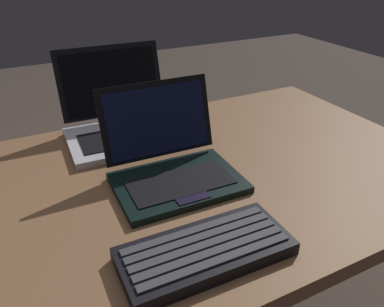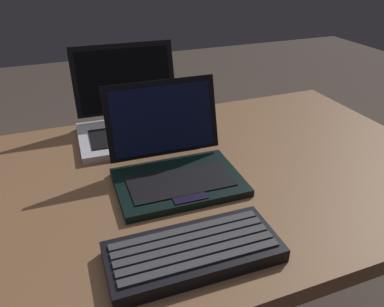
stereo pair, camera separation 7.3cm
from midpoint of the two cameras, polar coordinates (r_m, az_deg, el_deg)
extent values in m
cube|color=brown|center=(0.92, -4.80, -5.54)|extent=(1.57, 0.81, 0.04)
cylinder|color=black|center=(1.68, 16.52, -4.28)|extent=(0.05, 0.05, 0.70)
cube|color=black|center=(0.90, 0.31, -4.38)|extent=(0.30, 0.21, 0.02)
cube|color=black|center=(0.88, 0.65, -4.34)|extent=(0.24, 0.12, 0.00)
cube|color=black|center=(0.83, 2.20, -6.66)|extent=(0.08, 0.03, 0.00)
cube|color=black|center=(0.95, -2.26, 5.33)|extent=(0.28, 0.07, 0.18)
cube|color=black|center=(0.94, -2.16, 5.13)|extent=(0.26, 0.05, 0.16)
cube|color=yellow|center=(0.95, -2.13, 4.27)|extent=(0.24, 0.01, 0.01)
cube|color=#BBB9C4|center=(1.12, -6.47, 2.83)|extent=(0.34, 0.25, 0.02)
cube|color=black|center=(1.10, -6.30, 2.98)|extent=(0.28, 0.14, 0.00)
cube|color=silver|center=(1.04, -5.37, 1.30)|extent=(0.09, 0.04, 0.00)
cube|color=black|center=(1.20, -8.35, 11.06)|extent=(0.32, 0.08, 0.20)
cube|color=black|center=(1.20, -8.29, 10.90)|extent=(0.28, 0.06, 0.18)
cube|color=#59CCF2|center=(1.21, -8.19, 9.70)|extent=(0.27, 0.02, 0.01)
cube|color=black|center=(0.71, 3.26, -14.64)|extent=(0.32, 0.14, 0.03)
cube|color=#38383D|center=(0.67, 4.81, -16.06)|extent=(0.29, 0.02, 0.00)
cube|color=#38383D|center=(0.68, 4.03, -14.86)|extent=(0.29, 0.02, 0.00)
cube|color=#38383D|center=(0.70, 3.29, -13.70)|extent=(0.29, 0.02, 0.00)
cube|color=#38383D|center=(0.71, 2.59, -12.58)|extent=(0.29, 0.02, 0.00)
cube|color=#38383D|center=(0.73, 1.92, -11.51)|extent=(0.29, 0.02, 0.00)
camera|label=1|loc=(0.04, -87.52, 1.38)|focal=35.50mm
camera|label=2|loc=(0.04, 92.48, -1.38)|focal=35.50mm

